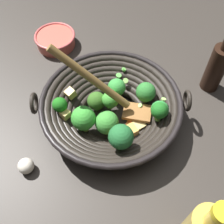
{
  "coord_description": "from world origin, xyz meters",
  "views": [
    {
      "loc": [
        -0.17,
        0.37,
        0.62
      ],
      "look_at": [
        -0.0,
        -0.0,
        0.03
      ],
      "focal_mm": 44.53,
      "sensor_mm": 36.0,
      "label": 1
    }
  ],
  "objects_px": {
    "soy_sauce_bottle": "(217,67)",
    "wok": "(111,108)",
    "prep_bowl": "(55,40)",
    "garlic_bulb": "(26,166)"
  },
  "relations": [
    {
      "from": "soy_sauce_bottle",
      "to": "prep_bowl",
      "type": "height_order",
      "value": "soy_sauce_bottle"
    },
    {
      "from": "wok",
      "to": "soy_sauce_bottle",
      "type": "distance_m",
      "value": 0.31
    },
    {
      "from": "wok",
      "to": "prep_bowl",
      "type": "distance_m",
      "value": 0.34
    },
    {
      "from": "wok",
      "to": "prep_bowl",
      "type": "relative_size",
      "value": 2.87
    },
    {
      "from": "soy_sauce_bottle",
      "to": "prep_bowl",
      "type": "xyz_separation_m",
      "value": [
        0.49,
        0.03,
        -0.06
      ]
    },
    {
      "from": "soy_sauce_bottle",
      "to": "garlic_bulb",
      "type": "bearing_deg",
      "value": 52.51
    },
    {
      "from": "wok",
      "to": "soy_sauce_bottle",
      "type": "height_order",
      "value": "wok"
    },
    {
      "from": "soy_sauce_bottle",
      "to": "wok",
      "type": "bearing_deg",
      "value": 46.73
    },
    {
      "from": "wok",
      "to": "garlic_bulb",
      "type": "distance_m",
      "value": 0.25
    },
    {
      "from": "garlic_bulb",
      "to": "wok",
      "type": "bearing_deg",
      "value": -120.23
    }
  ]
}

